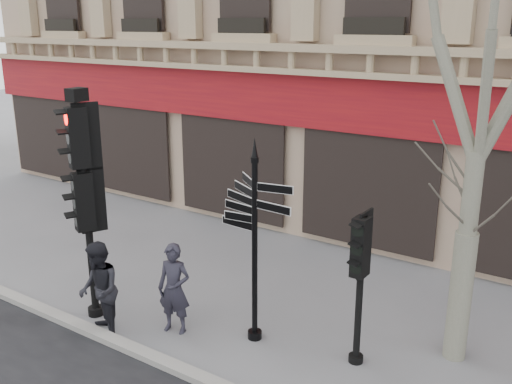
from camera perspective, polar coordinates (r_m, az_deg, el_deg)
ground at (r=10.41m, az=-0.56°, el=-14.75°), size 80.00×80.00×0.00m
kerb at (r=9.45m, az=-5.64°, el=-18.04°), size 80.00×0.25×0.12m
fingerpost at (r=9.49m, az=-0.14°, el=-1.63°), size 1.85×1.85×3.64m
traffic_signal_main at (r=10.69m, az=-16.81°, el=1.38°), size 0.58×0.51×4.34m
traffic_signal_secondary at (r=9.19m, az=10.48°, el=-6.97°), size 0.43×0.31×2.56m
pedestrian_a at (r=10.45m, az=-8.18°, el=-9.54°), size 0.70×0.56×1.68m
pedestrian_b at (r=10.56m, az=-15.42°, el=-9.47°), size 1.09×1.04×1.77m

